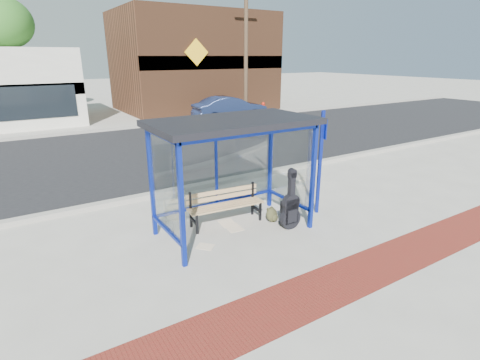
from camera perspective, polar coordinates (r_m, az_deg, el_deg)
ground at (r=8.18m, az=-0.91°, el=-7.71°), size 120.00×120.00×0.00m
brick_paver_strip at (r=6.40m, az=11.80°, el=-16.22°), size 60.00×1.00×0.01m
curb_near at (r=10.55m, az=-9.13°, el=-1.44°), size 60.00×0.25×0.12m
street_asphalt at (r=15.21m, az=-16.82°, el=3.93°), size 60.00×10.00×0.00m
curb_far at (r=20.07m, az=-20.91°, el=7.04°), size 60.00×0.25×0.12m
far_sidewalk at (r=21.92m, az=-21.95°, el=7.64°), size 60.00×4.00×0.01m
bus_shelter at (r=7.56m, az=-1.27°, el=6.74°), size 3.30×1.80×2.42m
storefront_brown at (r=27.45m, az=-7.04°, el=17.44°), size 10.00×7.08×6.40m
tree_mid at (r=28.35m, az=-32.55°, el=19.46°), size 3.60×3.60×7.03m
tree_right at (r=32.70m, az=-2.39°, el=21.63°), size 3.60×3.60×7.03m
utility_pole_east at (r=23.49m, az=0.91°, el=19.64°), size 1.60×0.24×8.00m
bench at (r=8.37m, az=-2.30°, el=-3.61°), size 1.76×0.57×0.82m
guitar_bag at (r=8.17m, az=7.72°, el=-4.30°), size 0.48×0.15×1.29m
suitcase at (r=8.42m, az=7.48°, el=-5.00°), size 0.37×0.26×0.60m
backpack at (r=8.56m, az=4.92°, el=-5.34°), size 0.31×0.29×0.34m
sign_post at (r=8.84m, az=12.18°, el=3.44°), size 0.16×0.29×2.45m
newspaper_a at (r=7.57m, az=-5.31°, el=-10.06°), size 0.42×0.42×0.01m
newspaper_b at (r=8.29m, az=-0.94°, el=-7.31°), size 0.36×0.44×0.01m
newspaper_c at (r=8.52m, az=-1.93°, el=-6.58°), size 0.39×0.46×0.01m
parked_car at (r=21.91m, az=-1.50°, el=10.81°), size 4.39×1.81×1.41m
fire_hydrant at (r=24.87m, az=3.55°, el=10.99°), size 0.34×0.22×0.75m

